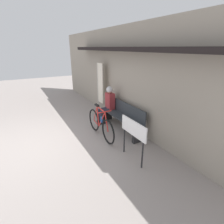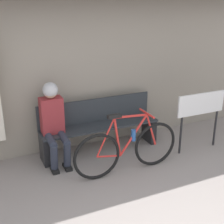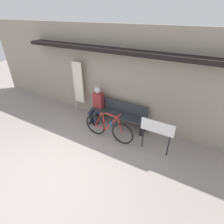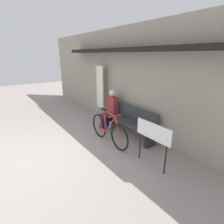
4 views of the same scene
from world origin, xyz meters
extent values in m
plane|color=gray|center=(0.00, 0.00, 0.00)|extent=(24.00, 24.00, 0.00)
cube|color=#9E9384|center=(0.00, 3.02, 1.60)|extent=(12.00, 0.12, 3.20)
cube|color=black|center=(0.00, 2.74, 2.50)|extent=(6.60, 0.44, 0.12)
cube|color=#2D3338|center=(0.32, 2.59, 0.46)|extent=(1.99, 0.42, 0.03)
cube|color=#2D3338|center=(0.32, 2.78, 0.68)|extent=(1.99, 0.03, 0.40)
cube|color=#232326|center=(-0.62, 2.59, 0.22)|extent=(0.10, 0.36, 0.45)
cube|color=#232326|center=(1.27, 2.59, 0.22)|extent=(0.10, 0.36, 0.45)
torus|color=black|center=(-0.05, 1.81, 0.35)|extent=(0.71, 0.05, 0.71)
torus|color=black|center=(0.91, 1.81, 0.35)|extent=(0.71, 0.05, 0.71)
cylinder|color=red|center=(0.48, 1.81, 0.88)|extent=(0.52, 0.03, 0.07)
cylinder|color=red|center=(0.53, 1.81, 0.58)|extent=(0.45, 0.03, 0.60)
cylinder|color=red|center=(0.27, 1.81, 0.60)|extent=(0.13, 0.03, 0.62)
cylinder|color=red|center=(0.13, 1.81, 0.32)|extent=(0.37, 0.03, 0.09)
cylinder|color=red|center=(0.08, 1.81, 0.63)|extent=(0.29, 0.02, 0.56)
cylinder|color=red|center=(0.83, 1.81, 0.61)|extent=(0.20, 0.03, 0.52)
cube|color=black|center=(0.22, 1.81, 0.93)|extent=(0.20, 0.07, 0.05)
cylinder|color=red|center=(0.74, 1.81, 0.89)|extent=(0.03, 0.40, 0.03)
cylinder|color=#235199|center=(0.53, 1.81, 0.58)|extent=(0.07, 0.07, 0.17)
cylinder|color=#2D3342|center=(-0.56, 2.39, 0.47)|extent=(0.11, 0.39, 0.13)
cylinder|color=#2D3342|center=(-0.56, 2.23, 0.26)|extent=(0.11, 0.17, 0.42)
cube|color=black|center=(-0.56, 2.26, 0.03)|extent=(0.10, 0.22, 0.06)
cylinder|color=#2D3342|center=(-0.36, 2.39, 0.47)|extent=(0.11, 0.39, 0.13)
cylinder|color=#2D3342|center=(-0.36, 2.23, 0.26)|extent=(0.11, 0.17, 0.42)
cube|color=black|center=(-0.36, 2.26, 0.03)|extent=(0.10, 0.22, 0.06)
cube|color=maroon|center=(-0.46, 2.63, 0.76)|extent=(0.34, 0.22, 0.57)
sphere|color=tan|center=(-0.46, 2.61, 1.15)|extent=(0.20, 0.20, 0.20)
sphere|color=silver|center=(-0.46, 2.61, 1.18)|extent=(0.23, 0.23, 0.23)
cylinder|color=#B7B2A8|center=(-1.59, 2.70, 0.99)|extent=(0.05, 0.05, 1.99)
cube|color=silver|center=(-1.37, 2.70, 1.22)|extent=(0.40, 0.02, 1.53)
cylinder|color=#232326|center=(1.50, 1.96, 0.32)|extent=(0.04, 0.04, 0.65)
cylinder|color=#232326|center=(2.22, 1.96, 0.32)|extent=(0.04, 0.04, 0.65)
cube|color=white|center=(1.86, 1.96, 0.83)|extent=(0.91, 0.03, 0.36)
camera|label=1|loc=(4.74, -0.20, 2.54)|focal=28.00mm
camera|label=2|loc=(-1.47, -1.82, 2.48)|focal=50.00mm
camera|label=3|loc=(2.71, -1.94, 3.50)|focal=28.00mm
camera|label=4|loc=(4.06, -0.71, 2.37)|focal=28.00mm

